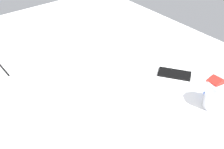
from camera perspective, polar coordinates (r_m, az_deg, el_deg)
The scene contains 4 objects.
bed_mattress at distance 127.08cm, azimuth -2.95°, elevation -3.99°, with size 180.00×140.00×18.00cm, color white.
snack_cup at distance 110.64cm, azimuth 20.32°, elevation -3.72°, with size 9.86×9.63×13.08cm.
cell_phone at distance 126.18cm, azimuth 12.41°, elevation 0.13°, with size 6.80×14.00×0.80cm, color black.
charger_cable at distance 137.07cm, azimuth -21.22°, elevation 1.40°, with size 17.00×0.60×0.60cm, color black.
Camera 1 is at (-81.42, 55.23, 89.43)cm, focal length 45.60 mm.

